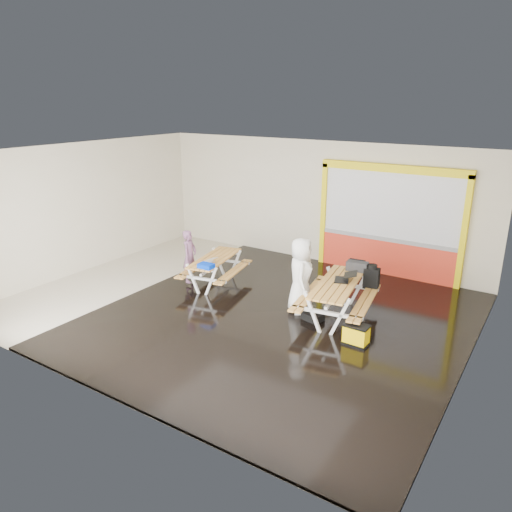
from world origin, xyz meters
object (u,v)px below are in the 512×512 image
Objects in this scene: picnic_table_right at (337,291)px; fluke_bag at (356,335)px; laptop_right at (345,278)px; dark_case at (313,316)px; blue_pouch at (206,266)px; backpack at (372,277)px; toolbox at (357,266)px; person_left at (190,256)px; laptop_left at (209,261)px; person_right at (301,276)px; picnic_table_left at (215,264)px.

fluke_bag is at bearing -48.05° from picnic_table_right.
laptop_right reaches higher than dark_case.
backpack is (3.53, 1.53, -0.03)m from blue_pouch.
toolbox is 0.89× the size of backpack.
person_left is (-3.96, -0.20, 0.13)m from picnic_table_right.
person_left is 0.67m from laptop_left.
toolbox is at bearing 19.20° from laptop_left.
picnic_table_right is 4.24× the size of backpack.
picnic_table_right is 0.76m from dark_case.
toolbox is at bearing 25.39° from blue_pouch.
dark_case is at bearing -127.64° from laptop_right.
blue_pouch is 3.85m from backpack.
laptop_right is at bearing 13.53° from blue_pouch.
laptop_left is (-3.29, -0.25, 0.15)m from picnic_table_right.
picnic_table_right is at bearing -114.79° from laptop_right.
picnic_table_left is at bearing 55.28° from person_right.
backpack reaches higher than picnic_table_left.
person_right is at bearing -137.90° from backpack.
blue_pouch reaches higher than picnic_table_left.
fluke_bag reaches higher than dark_case.
laptop_left is 0.70× the size of fluke_bag.
laptop_left is (-2.49, -0.09, -0.10)m from person_right.
backpack is at bearing 17.81° from laptop_left.
blue_pouch is at bearing -67.33° from picnic_table_left.
picnic_table_right is 4.11× the size of laptop_right.
person_left is 4.06m from laptop_right.
laptop_left is 3.89m from backpack.
picnic_table_right is at bearing 131.95° from fluke_bag.
laptop_right is at bearing 52.36° from dark_case.
fluke_bag is (0.76, -1.83, -0.72)m from toolbox.
dark_case is (2.93, -0.15, -0.68)m from laptop_left.
picnic_table_left is 4.25× the size of toolbox.
picnic_table_right is 0.97m from toolbox.
person_right is 4.06× the size of dark_case.
fluke_bag is at bearing -9.14° from laptop_left.
blue_pouch is (0.84, -0.39, 0.02)m from person_left.
picnic_table_left is at bearing -71.62° from person_left.
toolbox is 1.19× the size of dark_case.
dark_case is at bearing -2.88° from laptop_left.
laptop_left is 3.01m from dark_case.
dark_case is (3.05, -0.53, -0.46)m from picnic_table_left.
toolbox is (3.36, 1.17, 0.17)m from laptop_left.
picnic_table_left is at bearing 107.97° from laptop_left.
fluke_bag is at bearing -4.68° from blue_pouch.
blue_pouch is (0.18, -0.34, 0.01)m from laptop_left.
backpack is at bearing -88.37° from person_left.
backpack is (0.41, 0.94, 0.12)m from picnic_table_right.
picnic_table_left is 2.65m from person_right.
dark_case is at bearing -146.40° from person_right.
person_left is at bearing 171.51° from fluke_bag.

